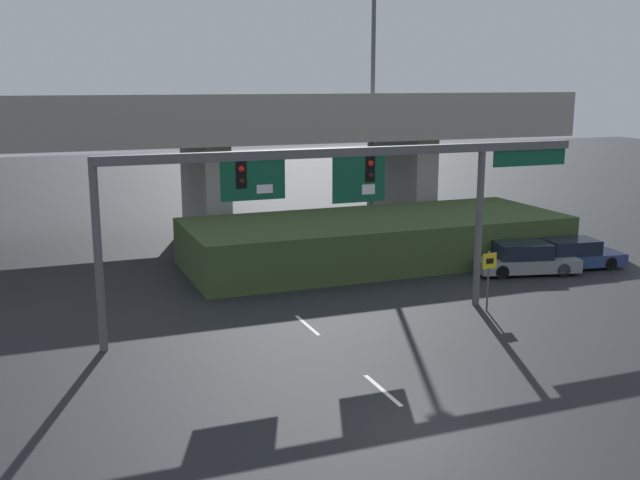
{
  "coord_description": "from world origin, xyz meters",
  "views": [
    {
      "loc": [
        -9.09,
        -15.85,
        8.83
      ],
      "look_at": [
        0.0,
        7.54,
        3.48
      ],
      "focal_mm": 42.0,
      "sensor_mm": 36.0,
      "label": 1
    }
  ],
  "objects_px": {
    "speed_limit_sign": "(489,273)",
    "highway_light_pole_near": "(373,92)",
    "parked_sedan_near_right": "(525,259)",
    "parked_sedan_mid_right": "(572,255)",
    "signal_gantry": "(342,180)"
  },
  "relations": [
    {
      "from": "speed_limit_sign",
      "to": "parked_sedan_near_right",
      "type": "height_order",
      "value": "speed_limit_sign"
    },
    {
      "from": "speed_limit_sign",
      "to": "highway_light_pole_near",
      "type": "distance_m",
      "value": 16.07
    },
    {
      "from": "speed_limit_sign",
      "to": "parked_sedan_mid_right",
      "type": "xyz_separation_m",
      "value": [
        7.7,
        4.4,
        -0.9
      ]
    },
    {
      "from": "signal_gantry",
      "to": "parked_sedan_mid_right",
      "type": "xyz_separation_m",
      "value": [
        13.51,
        3.47,
        -4.66
      ]
    },
    {
      "from": "signal_gantry",
      "to": "highway_light_pole_near",
      "type": "relative_size",
      "value": 1.19
    },
    {
      "from": "parked_sedan_near_right",
      "to": "signal_gantry",
      "type": "bearing_deg",
      "value": -148.42
    },
    {
      "from": "speed_limit_sign",
      "to": "highway_light_pole_near",
      "type": "xyz_separation_m",
      "value": [
        1.76,
        14.52,
        6.66
      ]
    },
    {
      "from": "highway_light_pole_near",
      "to": "parked_sedan_near_right",
      "type": "xyz_separation_m",
      "value": [
        3.17,
        -10.16,
        -7.53
      ]
    },
    {
      "from": "speed_limit_sign",
      "to": "parked_sedan_mid_right",
      "type": "relative_size",
      "value": 0.48
    },
    {
      "from": "highway_light_pole_near",
      "to": "parked_sedan_mid_right",
      "type": "xyz_separation_m",
      "value": [
        5.94,
        -10.12,
        -7.56
      ]
    },
    {
      "from": "speed_limit_sign",
      "to": "highway_light_pole_near",
      "type": "relative_size",
      "value": 0.15
    },
    {
      "from": "signal_gantry",
      "to": "highway_light_pole_near",
      "type": "height_order",
      "value": "highway_light_pole_near"
    },
    {
      "from": "signal_gantry",
      "to": "parked_sedan_mid_right",
      "type": "distance_m",
      "value": 14.71
    },
    {
      "from": "parked_sedan_mid_right",
      "to": "signal_gantry",
      "type": "bearing_deg",
      "value": -157.95
    },
    {
      "from": "parked_sedan_near_right",
      "to": "highway_light_pole_near",
      "type": "bearing_deg",
      "value": 121.2
    }
  ]
}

